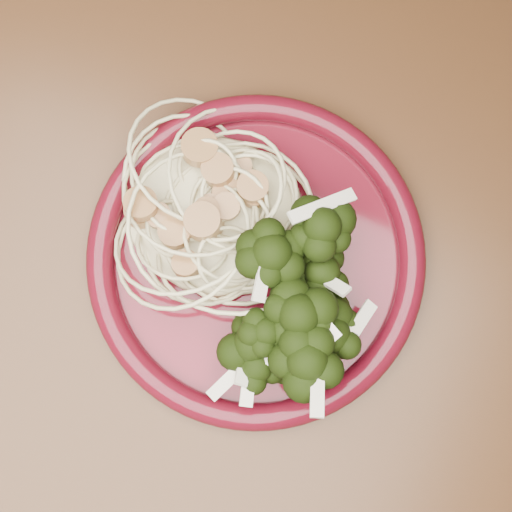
% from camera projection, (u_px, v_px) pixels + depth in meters
% --- Properties ---
extents(dining_table, '(1.20, 0.80, 0.75)m').
position_uv_depth(dining_table, '(295.00, 244.00, 0.66)').
color(dining_table, '#472814').
rests_on(dining_table, ground).
extents(dinner_plate, '(0.34, 0.34, 0.02)m').
position_uv_depth(dinner_plate, '(256.00, 258.00, 0.55)').
color(dinner_plate, '#530D18').
rests_on(dinner_plate, dining_table).
extents(spaghetti_pile, '(0.18, 0.17, 0.03)m').
position_uv_depth(spaghetti_pile, '(215.00, 212.00, 0.54)').
color(spaghetti_pile, '#CAC18C').
rests_on(spaghetti_pile, dinner_plate).
extents(scallop_cluster, '(0.17, 0.17, 0.04)m').
position_uv_depth(scallop_cluster, '(212.00, 201.00, 0.50)').
color(scallop_cluster, '#A47747').
rests_on(scallop_cluster, spaghetti_pile).
extents(broccoli_pile, '(0.15, 0.18, 0.05)m').
position_uv_depth(broccoli_pile, '(309.00, 309.00, 0.52)').
color(broccoli_pile, black).
rests_on(broccoli_pile, dinner_plate).
extents(onion_garnish, '(0.10, 0.12, 0.05)m').
position_uv_depth(onion_garnish, '(312.00, 306.00, 0.48)').
color(onion_garnish, beige).
rests_on(onion_garnish, broccoli_pile).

